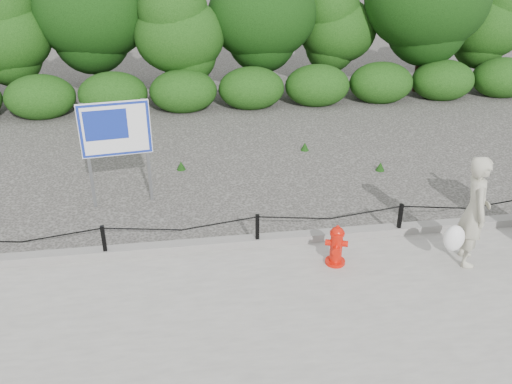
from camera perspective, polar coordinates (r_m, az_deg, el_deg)
The scene contains 8 objects.
ground at distance 9.27m, azimuth 0.14°, elevation -6.08°, with size 90.00×90.00×0.00m, color #2D2B28.
sidewalk at distance 7.67m, azimuth 2.43°, elevation -13.89°, with size 14.00×4.00×0.08m, color gray.
curb at distance 9.24m, azimuth 0.09°, elevation -5.13°, with size 14.00×0.22×0.14m, color slate.
chain_barrier at distance 9.03m, azimuth 0.14°, elevation -3.65°, with size 10.06×0.06×0.60m.
treeline at distance 16.94m, azimuth -1.49°, elevation 18.59°, with size 19.94×3.99×5.20m.
fire_hydrant at distance 8.71m, azimuth 8.45°, elevation -5.63°, with size 0.40×0.41×0.69m.
pedestrian at distance 9.03m, azimuth 21.90°, elevation -2.06°, with size 0.82×0.76×1.83m.
advertising_sign at distance 10.43m, azimuth -14.58°, elevation 5.95°, with size 1.30×0.24×2.08m.
Camera 1 is at (-1.17, -7.69, 5.05)m, focal length 38.00 mm.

